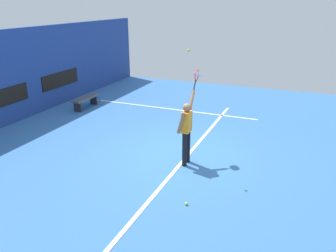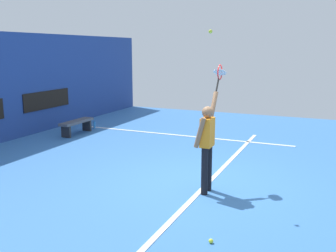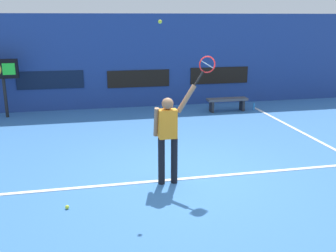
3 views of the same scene
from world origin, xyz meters
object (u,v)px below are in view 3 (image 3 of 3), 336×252
tennis_player (168,133)px  scoreboard_clock (2,72)px  tennis_racket (206,66)px  spare_ball (67,207)px  court_bench (227,101)px  water_bottle (254,106)px  tennis_ball (160,22)px

tennis_player → scoreboard_clock: size_ratio=1.04×
tennis_racket → tennis_player: bearing=179.7°
tennis_player → spare_ball: bearing=-159.8°
tennis_racket → court_bench: (2.52, 5.49, -1.91)m
scoreboard_clock → spare_ball: 7.32m
scoreboard_clock → water_bottle: 8.35m
tennis_player → water_bottle: tennis_player is taller
water_bottle → scoreboard_clock: bearing=175.3°
spare_ball → court_bench: bearing=50.3°
tennis_player → tennis_racket: size_ratio=3.20×
scoreboard_clock → court_bench: 7.34m
tennis_player → water_bottle: bearing=52.4°
tennis_racket → court_bench: tennis_racket is taller
tennis_racket → court_bench: 6.34m
court_bench → spare_ball: bearing=-129.7°
scoreboard_clock → spare_ball: (2.10, -6.86, -1.43)m
court_bench → tennis_player: bearing=-120.5°
tennis_racket → water_bottle: size_ratio=2.51×
tennis_ball → tennis_player: bearing=24.4°
tennis_player → tennis_ball: size_ratio=28.32×
tennis_player → water_bottle: size_ratio=8.02×
court_bench → spare_ball: (-5.13, -6.18, -0.30)m
tennis_ball → court_bench: 7.05m
scoreboard_clock → tennis_ball: bearing=-58.5°
tennis_racket → scoreboard_clock: bearing=127.3°
water_bottle → spare_ball: bearing=-134.7°
tennis_player → water_bottle: (4.23, 5.49, -0.89)m
tennis_player → tennis_racket: 1.43m
tennis_ball → spare_ball: tennis_ball is taller
tennis_racket → water_bottle: bearing=57.4°
tennis_ball → water_bottle: bearing=51.7°
tennis_player → water_bottle: 6.99m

